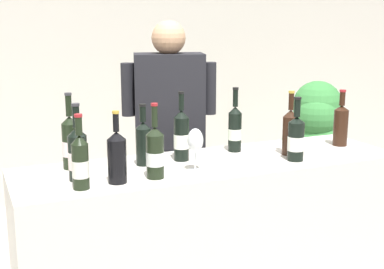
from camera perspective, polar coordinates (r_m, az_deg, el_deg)
name	(u,v)px	position (r m, az deg, el deg)	size (l,w,h in m)	color
wall_back	(91,49)	(5.02, -10.84, 9.11)	(8.00, 0.10, 2.80)	beige
counter	(212,252)	(2.81, 2.15, -12.56)	(1.95, 0.56, 0.97)	beige
wine_bottle_0	(143,141)	(2.57, -5.31, -0.74)	(0.07, 0.07, 0.30)	black
wine_bottle_1	(341,124)	(3.07, 15.81, 1.11)	(0.08, 0.08, 0.32)	black
wine_bottle_2	(70,142)	(2.56, -13.03, -0.80)	(0.08, 0.08, 0.36)	black
wine_bottle_3	(80,162)	(2.24, -12.00, -2.91)	(0.07, 0.07, 0.32)	black
wine_bottle_4	(290,131)	(2.80, 10.57, 0.39)	(0.08, 0.08, 0.34)	black
wine_bottle_5	(155,152)	(2.35, -4.02, -1.94)	(0.08, 0.08, 0.34)	black
wine_bottle_6	(181,136)	(2.64, -1.16, -0.11)	(0.08, 0.08, 0.35)	black
wine_bottle_7	(117,156)	(2.30, -8.13, -2.31)	(0.08, 0.08, 0.32)	black
wine_bottle_8	(78,154)	(2.37, -12.27, -2.06)	(0.09, 0.09, 0.35)	black
wine_bottle_9	(296,138)	(2.69, 11.19, -0.41)	(0.08, 0.08, 0.32)	black
wine_bottle_10	(235,128)	(2.83, 4.67, 0.66)	(0.07, 0.07, 0.35)	black
wine_glass	(195,142)	(2.45, 0.36, -0.82)	(0.07, 0.07, 0.20)	silver
person_server	(170,160)	(3.28, -2.42, -2.77)	(0.55, 0.35, 1.66)	black
potted_shrub	(312,142)	(4.23, 12.83, -0.85)	(0.54, 0.51, 1.21)	brown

